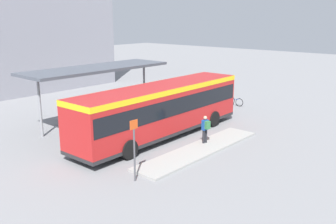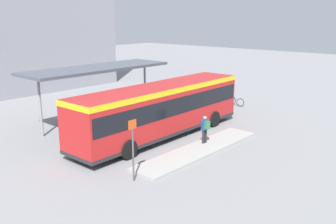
# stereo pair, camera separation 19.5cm
# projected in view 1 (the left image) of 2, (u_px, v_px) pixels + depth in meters

# --- Properties ---
(ground_plane) EXTENTS (120.00, 120.00, 0.00)m
(ground_plane) POSITION_uv_depth(u_px,v_px,m) (161.00, 136.00, 22.73)
(ground_plane) COLOR gray
(curb_island) EXTENTS (9.00, 1.80, 0.12)m
(curb_island) POSITION_uv_depth(u_px,v_px,m) (200.00, 150.00, 20.31)
(curb_island) COLOR #9E9E99
(curb_island) RESTS_ON ground_plane
(city_bus) EXTENTS (12.53, 2.86, 3.15)m
(city_bus) POSITION_uv_depth(u_px,v_px,m) (161.00, 107.00, 22.28)
(city_bus) COLOR red
(city_bus) RESTS_ON ground_plane
(pedestrian_waiting) EXTENTS (0.41, 0.45, 1.58)m
(pedestrian_waiting) POSITION_uv_depth(u_px,v_px,m) (205.00, 128.00, 20.97)
(pedestrian_waiting) COLOR #232328
(pedestrian_waiting) RESTS_ON curb_island
(bicycle_blue) EXTENTS (0.48, 1.55, 0.67)m
(bicycle_blue) POSITION_uv_depth(u_px,v_px,m) (234.00, 101.00, 30.56)
(bicycle_blue) COLOR black
(bicycle_blue) RESTS_ON ground_plane
(bicycle_black) EXTENTS (0.48, 1.80, 0.78)m
(bicycle_black) POSITION_uv_depth(u_px,v_px,m) (226.00, 99.00, 31.20)
(bicycle_black) COLOR black
(bicycle_black) RESTS_ON ground_plane
(bicycle_white) EXTENTS (0.48, 1.78, 0.77)m
(bicycle_white) POSITION_uv_depth(u_px,v_px,m) (216.00, 98.00, 31.72)
(bicycle_white) COLOR black
(bicycle_white) RESTS_ON ground_plane
(bicycle_green) EXTENTS (0.48, 1.68, 0.73)m
(bicycle_green) POSITION_uv_depth(u_px,v_px,m) (210.00, 96.00, 32.59)
(bicycle_green) COLOR black
(bicycle_green) RESTS_ON ground_plane
(station_shelter) EXTENTS (10.35, 3.27, 3.81)m
(station_shelter) POSITION_uv_depth(u_px,v_px,m) (97.00, 69.00, 24.99)
(station_shelter) COLOR #4C515B
(station_shelter) RESTS_ON ground_plane
(platform_sign) EXTENTS (0.44, 0.08, 2.80)m
(platform_sign) POSITION_uv_depth(u_px,v_px,m) (134.00, 148.00, 16.19)
(platform_sign) COLOR #4C4C51
(platform_sign) RESTS_ON ground_plane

